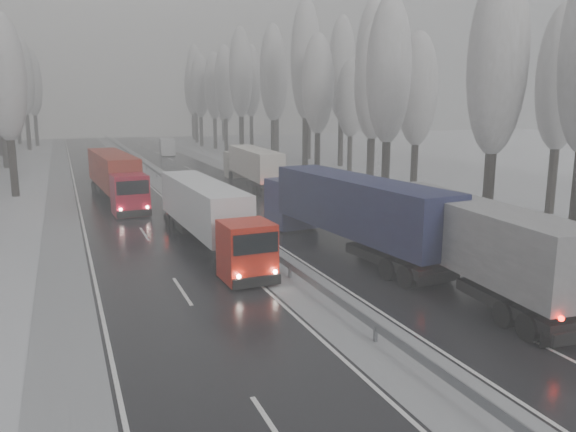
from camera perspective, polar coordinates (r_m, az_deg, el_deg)
ground at (r=17.67m, az=15.77°, el=-17.20°), size 260.00×260.00×0.00m
carriageway_right at (r=45.48m, az=-2.23°, el=0.89°), size 7.50×200.00×0.03m
carriageway_left at (r=43.15m, az=-15.46°, el=-0.10°), size 7.50×200.00×0.03m
median_slush at (r=44.01m, az=-8.67°, el=0.42°), size 3.00×200.00×0.04m
shoulder_right at (r=47.35m, az=3.42°, el=1.31°), size 2.40×200.00×0.04m
shoulder_left at (r=42.91m, az=-22.03°, el=-0.58°), size 2.40×200.00×0.04m
median_guardrail at (r=43.90m, az=-8.69°, el=1.16°), size 0.12×200.00×0.76m
tree_16 at (r=37.33m, az=20.50°, el=14.32°), size 3.60×3.60×16.53m
tree_17 at (r=46.92m, az=26.03°, el=12.39°), size 3.60×3.60×15.54m
tree_18 at (r=46.13m, az=10.21°, el=14.21°), size 3.60×3.60×16.58m
tree_19 at (r=52.45m, az=13.02°, el=12.34°), size 3.60×3.60×14.57m
tree_20 at (r=54.81m, az=8.65°, el=13.21°), size 3.60×3.60×15.71m
tree_21 at (r=59.47m, az=8.60°, el=14.86°), size 3.60×3.60×18.62m
tree_22 at (r=63.66m, az=3.06°, el=13.15°), size 3.60×3.60×15.86m
tree_23 at (r=70.02m, az=6.40°, el=11.73°), size 3.60×3.60×13.55m
tree_24 at (r=69.10m, az=1.80°, el=15.47°), size 3.60×3.60×20.49m
tree_25 at (r=75.64m, az=5.50°, el=14.57°), size 3.60×3.60×19.44m
tree_26 at (r=78.39m, az=-1.54°, el=14.20°), size 3.60×3.60×18.78m
tree_27 at (r=84.77m, az=2.15°, el=13.49°), size 3.60×3.60×17.62m
tree_28 at (r=88.12m, az=-4.82°, el=14.21°), size 3.60×3.60×19.62m
tree_29 at (r=94.27m, az=-1.15°, el=13.48°), size 3.60×3.60×18.11m
tree_30 at (r=97.48m, az=-6.43°, el=13.25°), size 3.60×3.60×17.86m
tree_31 at (r=103.05m, az=-3.80°, el=13.45°), size 3.60×3.60×18.58m
tree_32 at (r=104.73m, az=-7.53°, el=12.91°), size 3.60×3.60×17.33m
tree_33 at (r=109.38m, az=-6.41°, el=11.87°), size 3.60×3.60×14.33m
tree_34 at (r=111.42m, az=-8.93°, el=12.88°), size 3.60×3.60×17.63m
tree_35 at (r=117.71m, az=-4.91°, el=13.08°), size 3.60×3.60×18.25m
tree_36 at (r=121.35m, az=-9.43°, el=13.52°), size 3.60×3.60×20.23m
tree_37 at (r=126.87m, az=-6.65°, el=12.39°), size 3.60×3.60×16.37m
tree_38 at (r=131.98m, az=-9.71°, el=12.71°), size 3.60×3.60×17.97m
tree_39 at (r=136.49m, az=-8.88°, el=12.21°), size 3.60×3.60×16.19m
tree_62 at (r=56.00m, az=-26.84°, el=12.31°), size 3.60×3.60×16.04m
tree_70 at (r=91.55m, az=-26.66°, el=11.95°), size 3.60×3.60×17.09m
tree_74 at (r=111.62m, az=-25.30°, el=12.61°), size 3.60×3.60×19.68m
tree_76 at (r=120.93m, az=-24.55°, el=12.16°), size 3.60×3.60×18.55m
tree_77 at (r=125.20m, az=-26.98°, el=10.66°), size 3.60×3.60×14.32m
tree_78 at (r=127.70m, az=-26.07°, el=12.23°), size 3.60×3.60×19.55m
tree_79 at (r=131.84m, az=-27.12°, el=11.39°), size 3.60×3.60×17.07m
truck_grey_tarp at (r=26.95m, az=16.57°, el=-1.80°), size 3.88×16.08×4.09m
truck_blue_box at (r=31.72m, az=5.93°, el=0.85°), size 4.27×17.12×4.35m
truck_cream_box at (r=56.79m, az=-3.70°, el=5.28°), size 3.20×15.17×3.87m
box_truck_distant at (r=93.21m, az=-12.19°, el=6.90°), size 2.99×7.29×2.64m
truck_red_white at (r=32.49m, az=-8.18°, el=0.44°), size 2.76×14.79×3.78m
truck_red_red at (r=49.67m, az=-17.16°, el=4.05°), size 3.51×16.04×4.09m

